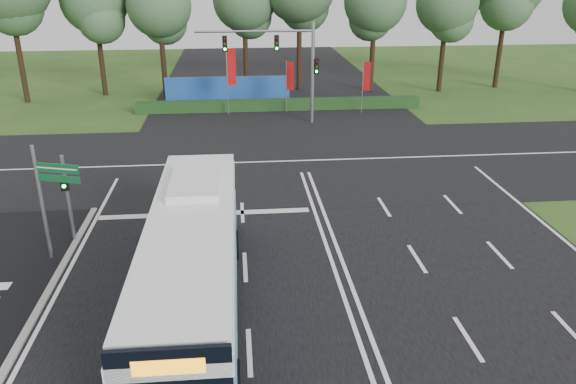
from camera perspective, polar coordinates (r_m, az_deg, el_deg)
The scene contains 13 objects.
ground at distance 21.52m, azimuth 4.51°, elevation -7.27°, with size 120.00×120.00×0.00m, color #2B501A.
road_main at distance 21.51m, azimuth 4.51°, elevation -7.22°, with size 20.00×120.00×0.04m, color black.
road_cross at distance 32.40m, azimuth 0.94°, elevation 3.16°, with size 120.00×14.00×0.05m, color black.
kerb_strip at distance 19.81m, azimuth -24.69°, elevation -12.10°, with size 0.25×18.00×0.12m, color gray.
city_bus at distance 17.99m, azimuth -9.60°, elevation -7.11°, with size 2.85×12.77×3.66m.
pedestrian_signal at distance 23.87m, azimuth -21.49°, elevation -0.40°, with size 0.32×0.43×3.70m.
street_sign at distance 22.31m, azimuth -23.15°, elevation 0.06°, with size 1.71×0.61×4.57m.
banner_flag_left at distance 42.41m, azimuth -5.88°, elevation 12.10°, with size 0.71×0.29×5.04m.
banner_flag_mid at distance 43.01m, azimuth 0.13°, elevation 11.43°, with size 0.57×0.15×3.93m.
banner_flag_right at distance 43.16m, azimuth 7.91°, elevation 11.30°, with size 0.58×0.17×3.96m.
traffic_light_gantry at distance 39.56m, azimuth -0.10°, elevation 13.55°, with size 8.41×0.28×7.00m.
hedge at distance 44.27m, azimuth -0.86°, elevation 8.84°, with size 22.00×1.20×0.80m, color #123414.
blue_hoarding at distance 46.42m, azimuth -6.13°, elevation 10.23°, with size 10.00×0.30×2.20m, color #1C4797.
Camera 1 is at (-3.45, -18.46, 10.52)m, focal length 35.00 mm.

